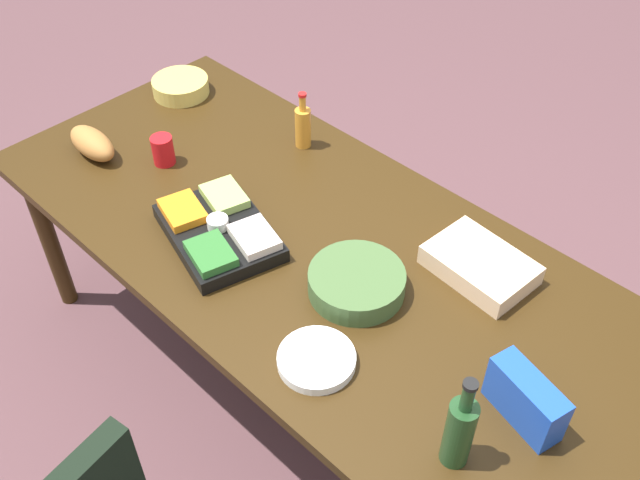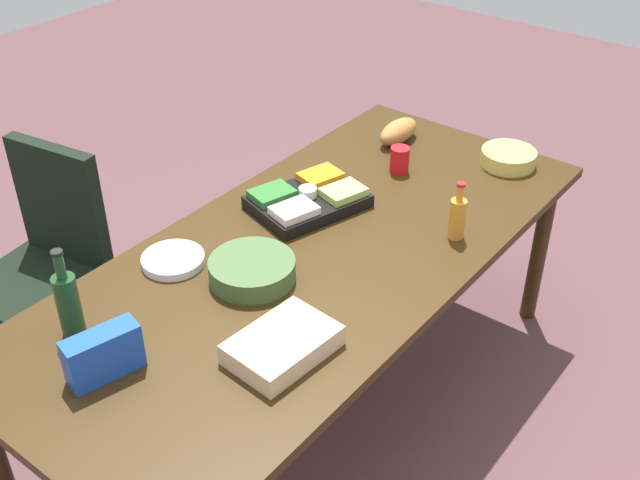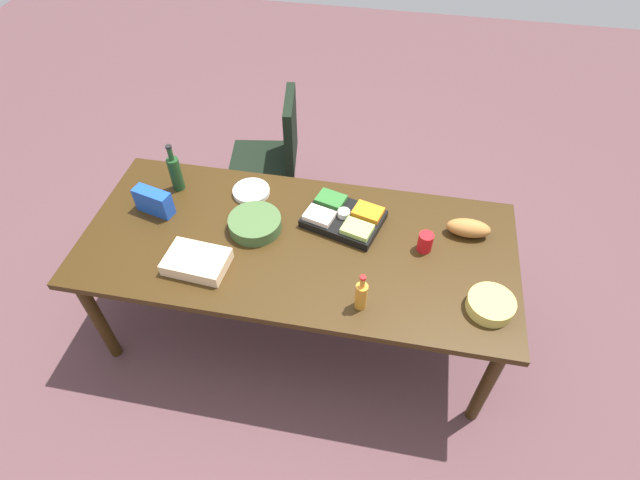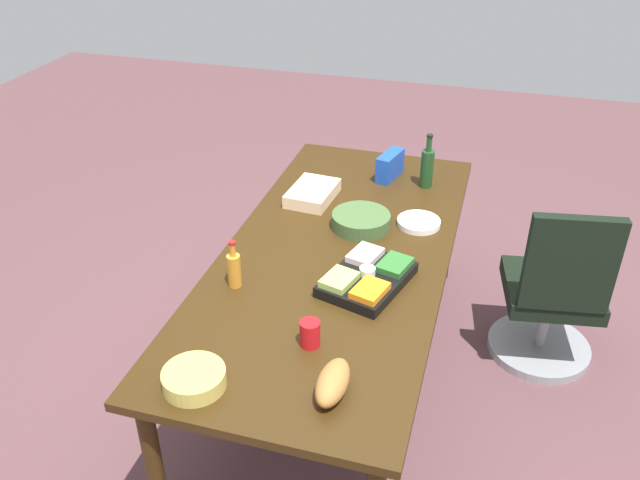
{
  "view_description": "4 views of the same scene",
  "coord_description": "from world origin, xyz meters",
  "px_view_note": "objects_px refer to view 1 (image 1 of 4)",
  "views": [
    {
      "loc": [
        1.21,
        -1.2,
        2.42
      ],
      "look_at": [
        0.04,
        -0.0,
        0.83
      ],
      "focal_mm": 40.45,
      "sensor_mm": 36.0,
      "label": 1
    },
    {
      "loc": [
        1.79,
        1.42,
        2.38
      ],
      "look_at": [
        0.01,
        0.04,
        0.86
      ],
      "focal_mm": 43.71,
      "sensor_mm": 36.0,
      "label": 2
    },
    {
      "loc": [
        -0.47,
        1.81,
        2.82
      ],
      "look_at": [
        -0.13,
        -0.01,
        0.81
      ],
      "focal_mm": 28.22,
      "sensor_mm": 36.0,
      "label": 3
    },
    {
      "loc": [
        -2.59,
        -0.67,
        2.49
      ],
      "look_at": [
        -0.03,
        0.07,
        0.86
      ],
      "focal_mm": 37.19,
      "sensor_mm": 36.0,
      "label": 4
    }
  ],
  "objects_px": {
    "chip_bowl": "(181,86)",
    "paper_plate_stack": "(317,360)",
    "veggie_tray": "(219,230)",
    "red_solo_cup": "(163,150)",
    "bread_loaf": "(92,143)",
    "conference_table": "(311,257)",
    "dressing_bottle": "(303,126)",
    "wine_bottle": "(459,431)",
    "salad_bowl": "(357,282)",
    "sheet_cake": "(480,265)",
    "chip_bag_blue": "(526,399)"
  },
  "relations": [
    {
      "from": "chip_bowl",
      "to": "paper_plate_stack",
      "type": "xyz_separation_m",
      "value": [
        1.37,
        -0.59,
        -0.02
      ]
    },
    {
      "from": "veggie_tray",
      "to": "paper_plate_stack",
      "type": "bearing_deg",
      "value": -13.31
    },
    {
      "from": "red_solo_cup",
      "to": "paper_plate_stack",
      "type": "relative_size",
      "value": 0.5
    },
    {
      "from": "chip_bowl",
      "to": "veggie_tray",
      "type": "relative_size",
      "value": 0.48
    },
    {
      "from": "veggie_tray",
      "to": "bread_loaf",
      "type": "distance_m",
      "value": 0.69
    },
    {
      "from": "red_solo_cup",
      "to": "bread_loaf",
      "type": "xyz_separation_m",
      "value": [
        -0.23,
        -0.15,
        -0.01
      ]
    },
    {
      "from": "conference_table",
      "to": "dressing_bottle",
      "type": "bearing_deg",
      "value": 137.94
    },
    {
      "from": "paper_plate_stack",
      "to": "conference_table",
      "type": "bearing_deg",
      "value": 136.64
    },
    {
      "from": "dressing_bottle",
      "to": "veggie_tray",
      "type": "bearing_deg",
      "value": -72.93
    },
    {
      "from": "dressing_bottle",
      "to": "paper_plate_stack",
      "type": "xyz_separation_m",
      "value": [
        0.75,
        -0.69,
        -0.07
      ]
    },
    {
      "from": "dressing_bottle",
      "to": "wine_bottle",
      "type": "bearing_deg",
      "value": -28.92
    },
    {
      "from": "salad_bowl",
      "to": "dressing_bottle",
      "type": "relative_size",
      "value": 1.3
    },
    {
      "from": "chip_bowl",
      "to": "conference_table",
      "type": "bearing_deg",
      "value": -14.23
    },
    {
      "from": "chip_bowl",
      "to": "sheet_cake",
      "type": "relative_size",
      "value": 0.72
    },
    {
      "from": "chip_bowl",
      "to": "chip_bag_blue",
      "type": "xyz_separation_m",
      "value": [
        1.87,
        -0.34,
        0.04
      ]
    },
    {
      "from": "chip_bowl",
      "to": "wine_bottle",
      "type": "xyz_separation_m",
      "value": [
        1.82,
        -0.56,
        0.09
      ]
    },
    {
      "from": "wine_bottle",
      "to": "conference_table",
      "type": "bearing_deg",
      "value": 159.23
    },
    {
      "from": "paper_plate_stack",
      "to": "wine_bottle",
      "type": "bearing_deg",
      "value": 4.17
    },
    {
      "from": "chip_bag_blue",
      "to": "dressing_bottle",
      "type": "distance_m",
      "value": 1.33
    },
    {
      "from": "chip_bowl",
      "to": "dressing_bottle",
      "type": "relative_size",
      "value": 1.02
    },
    {
      "from": "chip_bowl",
      "to": "bread_loaf",
      "type": "height_order",
      "value": "bread_loaf"
    },
    {
      "from": "salad_bowl",
      "to": "bread_loaf",
      "type": "height_order",
      "value": "bread_loaf"
    },
    {
      "from": "bread_loaf",
      "to": "paper_plate_stack",
      "type": "bearing_deg",
      "value": -4.79
    },
    {
      "from": "sheet_cake",
      "to": "wine_bottle",
      "type": "xyz_separation_m",
      "value": [
        0.33,
        -0.57,
        0.09
      ]
    },
    {
      "from": "chip_bag_blue",
      "to": "bread_loaf",
      "type": "bearing_deg",
      "value": -175.34
    },
    {
      "from": "sheet_cake",
      "to": "salad_bowl",
      "type": "bearing_deg",
      "value": -124.65
    },
    {
      "from": "wine_bottle",
      "to": "red_solo_cup",
      "type": "distance_m",
      "value": 1.51
    },
    {
      "from": "chip_bowl",
      "to": "sheet_cake",
      "type": "xyz_separation_m",
      "value": [
        1.49,
        0.01,
        0.0
      ]
    },
    {
      "from": "veggie_tray",
      "to": "paper_plate_stack",
      "type": "height_order",
      "value": "veggie_tray"
    },
    {
      "from": "salad_bowl",
      "to": "chip_bag_blue",
      "type": "distance_m",
      "value": 0.6
    },
    {
      "from": "veggie_tray",
      "to": "chip_bag_blue",
      "type": "distance_m",
      "value": 1.09
    },
    {
      "from": "sheet_cake",
      "to": "paper_plate_stack",
      "type": "height_order",
      "value": "sheet_cake"
    },
    {
      "from": "salad_bowl",
      "to": "paper_plate_stack",
      "type": "distance_m",
      "value": 0.3
    },
    {
      "from": "conference_table",
      "to": "dressing_bottle",
      "type": "xyz_separation_m",
      "value": [
        -0.4,
        0.36,
        0.16
      ]
    },
    {
      "from": "sheet_cake",
      "to": "red_solo_cup",
      "type": "distance_m",
      "value": 1.21
    },
    {
      "from": "salad_bowl",
      "to": "conference_table",
      "type": "bearing_deg",
      "value": 167.06
    },
    {
      "from": "chip_bag_blue",
      "to": "sheet_cake",
      "type": "bearing_deg",
      "value": 137.27
    },
    {
      "from": "chip_bag_blue",
      "to": "paper_plate_stack",
      "type": "distance_m",
      "value": 0.56
    },
    {
      "from": "sheet_cake",
      "to": "dressing_bottle",
      "type": "relative_size",
      "value": 1.41
    },
    {
      "from": "veggie_tray",
      "to": "chip_bowl",
      "type": "bearing_deg",
      "value": 150.04
    },
    {
      "from": "chip_bag_blue",
      "to": "bread_loaf",
      "type": "height_order",
      "value": "chip_bag_blue"
    },
    {
      "from": "dressing_bottle",
      "to": "paper_plate_stack",
      "type": "bearing_deg",
      "value": -42.68
    },
    {
      "from": "chip_bag_blue",
      "to": "paper_plate_stack",
      "type": "xyz_separation_m",
      "value": [
        -0.5,
        -0.25,
        -0.06
      ]
    },
    {
      "from": "sheet_cake",
      "to": "paper_plate_stack",
      "type": "distance_m",
      "value": 0.61
    },
    {
      "from": "conference_table",
      "to": "paper_plate_stack",
      "type": "distance_m",
      "value": 0.5
    },
    {
      "from": "conference_table",
      "to": "paper_plate_stack",
      "type": "relative_size",
      "value": 10.81
    },
    {
      "from": "veggie_tray",
      "to": "red_solo_cup",
      "type": "bearing_deg",
      "value": 165.06
    },
    {
      "from": "red_solo_cup",
      "to": "paper_plate_stack",
      "type": "xyz_separation_m",
      "value": [
        1.04,
        -0.26,
        -0.04
      ]
    },
    {
      "from": "chip_bowl",
      "to": "salad_bowl",
      "type": "height_order",
      "value": "salad_bowl"
    },
    {
      "from": "chip_bowl",
      "to": "red_solo_cup",
      "type": "bearing_deg",
      "value": -45.11
    }
  ]
}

